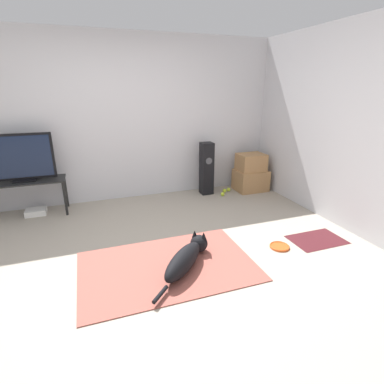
{
  "coord_description": "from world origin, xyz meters",
  "views": [
    {
      "loc": [
        -0.52,
        -2.78,
        1.78
      ],
      "look_at": [
        0.74,
        0.75,
        0.45
      ],
      "focal_mm": 28.0,
      "sensor_mm": 36.0,
      "label": 1
    }
  ],
  "objects_px": {
    "tennis_ball_loose_on_carpet": "(229,190)",
    "floor_speaker": "(207,169)",
    "tv_stand": "(26,186)",
    "tennis_ball_near_speaker": "(223,194)",
    "cardboard_box_lower": "(250,180)",
    "cardboard_box_upper": "(251,162)",
    "tv": "(21,158)",
    "dog": "(187,257)",
    "frisbee": "(280,246)",
    "tennis_ball_by_boxes": "(225,191)",
    "game_console": "(36,212)"
  },
  "relations": [
    {
      "from": "tennis_ball_near_speaker",
      "to": "tennis_ball_loose_on_carpet",
      "type": "distance_m",
      "value": 0.27
    },
    {
      "from": "dog",
      "to": "tennis_ball_by_boxes",
      "type": "height_order",
      "value": "dog"
    },
    {
      "from": "tv_stand",
      "to": "tennis_ball_near_speaker",
      "type": "height_order",
      "value": "tv_stand"
    },
    {
      "from": "frisbee",
      "to": "floor_speaker",
      "type": "distance_m",
      "value": 2.08
    },
    {
      "from": "cardboard_box_lower",
      "to": "tennis_ball_near_speaker",
      "type": "bearing_deg",
      "value": -168.24
    },
    {
      "from": "dog",
      "to": "tv_stand",
      "type": "bearing_deg",
      "value": 129.78
    },
    {
      "from": "cardboard_box_upper",
      "to": "cardboard_box_lower",
      "type": "bearing_deg",
      "value": -15.03
    },
    {
      "from": "dog",
      "to": "floor_speaker",
      "type": "xyz_separation_m",
      "value": [
        1.06,
        2.06,
        0.32
      ]
    },
    {
      "from": "floor_speaker",
      "to": "tv_stand",
      "type": "relative_size",
      "value": 0.86
    },
    {
      "from": "frisbee",
      "to": "dog",
      "type": "bearing_deg",
      "value": -178.81
    },
    {
      "from": "tv",
      "to": "tennis_ball_loose_on_carpet",
      "type": "xyz_separation_m",
      "value": [
        3.18,
        -0.03,
        -0.81
      ]
    },
    {
      "from": "frisbee",
      "to": "tennis_ball_near_speaker",
      "type": "height_order",
      "value": "tennis_ball_near_speaker"
    },
    {
      "from": "cardboard_box_upper",
      "to": "tennis_ball_near_speaker",
      "type": "bearing_deg",
      "value": -167.79
    },
    {
      "from": "tennis_ball_near_speaker",
      "to": "frisbee",
      "type": "bearing_deg",
      "value": -93.72
    },
    {
      "from": "tennis_ball_loose_on_carpet",
      "to": "game_console",
      "type": "height_order",
      "value": "game_console"
    },
    {
      "from": "frisbee",
      "to": "tennis_ball_loose_on_carpet",
      "type": "height_order",
      "value": "tennis_ball_loose_on_carpet"
    },
    {
      "from": "frisbee",
      "to": "tennis_ball_by_boxes",
      "type": "distance_m",
      "value": 1.98
    },
    {
      "from": "cardboard_box_upper",
      "to": "tennis_ball_loose_on_carpet",
      "type": "bearing_deg",
      "value": 172.2
    },
    {
      "from": "tennis_ball_by_boxes",
      "to": "tennis_ball_near_speaker",
      "type": "height_order",
      "value": "same"
    },
    {
      "from": "floor_speaker",
      "to": "tennis_ball_loose_on_carpet",
      "type": "relative_size",
      "value": 13.53
    },
    {
      "from": "cardboard_box_lower",
      "to": "cardboard_box_upper",
      "type": "xyz_separation_m",
      "value": [
        -0.01,
        0.0,
        0.33
      ]
    },
    {
      "from": "dog",
      "to": "cardboard_box_upper",
      "type": "height_order",
      "value": "cardboard_box_upper"
    },
    {
      "from": "tv",
      "to": "tennis_ball_near_speaker",
      "type": "xyz_separation_m",
      "value": [
        2.97,
        -0.22,
        -0.81
      ]
    },
    {
      "from": "frisbee",
      "to": "tennis_ball_near_speaker",
      "type": "bearing_deg",
      "value": 86.28
    },
    {
      "from": "dog",
      "to": "game_console",
      "type": "bearing_deg",
      "value": 128.82
    },
    {
      "from": "tennis_ball_loose_on_carpet",
      "to": "game_console",
      "type": "bearing_deg",
      "value": 179.53
    },
    {
      "from": "cardboard_box_lower",
      "to": "floor_speaker",
      "type": "bearing_deg",
      "value": 173.11
    },
    {
      "from": "dog",
      "to": "game_console",
      "type": "relative_size",
      "value": 2.96
    },
    {
      "from": "cardboard_box_upper",
      "to": "tennis_ball_loose_on_carpet",
      "type": "relative_size",
      "value": 6.97
    },
    {
      "from": "frisbee",
      "to": "tennis_ball_by_boxes",
      "type": "bearing_deg",
      "value": 83.37
    },
    {
      "from": "cardboard_box_upper",
      "to": "floor_speaker",
      "type": "distance_m",
      "value": 0.82
    },
    {
      "from": "tennis_ball_loose_on_carpet",
      "to": "tennis_ball_by_boxes",
      "type": "bearing_deg",
      "value": -163.22
    },
    {
      "from": "tennis_ball_by_boxes",
      "to": "tv_stand",
      "type": "bearing_deg",
      "value": 178.91
    },
    {
      "from": "cardboard_box_lower",
      "to": "tennis_ball_by_boxes",
      "type": "xyz_separation_m",
      "value": [
        -0.5,
        0.03,
        -0.15
      ]
    },
    {
      "from": "tv_stand",
      "to": "tv",
      "type": "xyz_separation_m",
      "value": [
        -0.0,
        0.0,
        0.39
      ]
    },
    {
      "from": "cardboard_box_upper",
      "to": "floor_speaker",
      "type": "xyz_separation_m",
      "value": [
        -0.81,
        0.1,
        -0.07
      ]
    },
    {
      "from": "tv_stand",
      "to": "tennis_ball_by_boxes",
      "type": "xyz_separation_m",
      "value": [
        3.08,
        -0.06,
        -0.42
      ]
    },
    {
      "from": "cardboard_box_lower",
      "to": "tv",
      "type": "bearing_deg",
      "value": 178.56
    },
    {
      "from": "cardboard_box_lower",
      "to": "tennis_ball_loose_on_carpet",
      "type": "height_order",
      "value": "cardboard_box_lower"
    },
    {
      "from": "cardboard_box_lower",
      "to": "frisbee",
      "type": "bearing_deg",
      "value": -110.52
    },
    {
      "from": "tv",
      "to": "tennis_ball_loose_on_carpet",
      "type": "height_order",
      "value": "tv"
    },
    {
      "from": "tennis_ball_loose_on_carpet",
      "to": "game_console",
      "type": "xyz_separation_m",
      "value": [
        -3.11,
        0.03,
        0.01
      ]
    },
    {
      "from": "tv_stand",
      "to": "tennis_ball_near_speaker",
      "type": "bearing_deg",
      "value": -4.1
    },
    {
      "from": "frisbee",
      "to": "tennis_ball_near_speaker",
      "type": "distance_m",
      "value": 1.81
    },
    {
      "from": "tennis_ball_by_boxes",
      "to": "game_console",
      "type": "bearing_deg",
      "value": 178.98
    },
    {
      "from": "floor_speaker",
      "to": "tennis_ball_loose_on_carpet",
      "type": "distance_m",
      "value": 0.59
    },
    {
      "from": "frisbee",
      "to": "tv_stand",
      "type": "distance_m",
      "value": 3.53
    },
    {
      "from": "tennis_ball_loose_on_carpet",
      "to": "floor_speaker",
      "type": "bearing_deg",
      "value": 174.18
    },
    {
      "from": "cardboard_box_lower",
      "to": "tennis_ball_near_speaker",
      "type": "xyz_separation_m",
      "value": [
        -0.61,
        -0.13,
        -0.15
      ]
    },
    {
      "from": "dog",
      "to": "cardboard_box_lower",
      "type": "height_order",
      "value": "cardboard_box_lower"
    }
  ]
}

